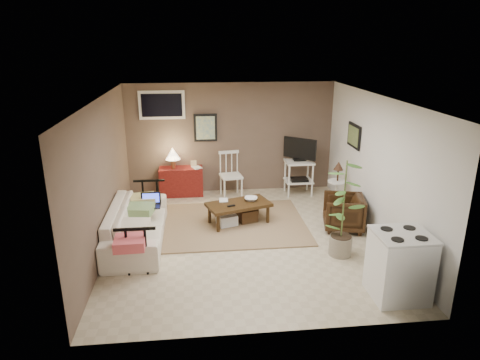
{
  "coord_description": "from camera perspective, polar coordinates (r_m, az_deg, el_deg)",
  "views": [
    {
      "loc": [
        -0.78,
        -6.63,
        3.27
      ],
      "look_at": [
        -0.03,
        0.35,
        0.95
      ],
      "focal_mm": 32.0,
      "sensor_mm": 36.0,
      "label": 1
    }
  ],
  "objects": [
    {
      "name": "bowl",
      "position": [
        7.93,
        1.48,
        -1.92
      ],
      "size": [
        0.24,
        0.1,
        0.24
      ],
      "primitive_type": "imported",
      "rotation": [
        0.0,
        0.0,
        -0.16
      ],
      "color": "#39250F",
      "rests_on": "coffee_table"
    },
    {
      "name": "red_console",
      "position": [
        9.39,
        -7.93,
        0.17
      ],
      "size": [
        0.93,
        0.41,
        1.08
      ],
      "color": "maroon",
      "rests_on": "floor"
    },
    {
      "name": "book_console",
      "position": [
        9.19,
        -6.32,
        2.24
      ],
      "size": [
        0.18,
        0.09,
        0.24
      ],
      "primitive_type": "imported",
      "rotation": [
        0.0,
        0.0,
        0.37
      ],
      "color": "#39250F",
      "rests_on": "red_console"
    },
    {
      "name": "side_table",
      "position": [
        8.64,
        12.87,
        -0.01
      ],
      "size": [
        0.37,
        0.37,
        1.0
      ],
      "color": "white",
      "rests_on": "floor"
    },
    {
      "name": "stove",
      "position": [
        6.06,
        20.5,
        -10.61
      ],
      "size": [
        0.71,
        0.66,
        0.92
      ],
      "color": "white",
      "rests_on": "floor"
    },
    {
      "name": "spindle_chair",
      "position": [
        9.21,
        -1.23,
        0.54
      ],
      "size": [
        0.5,
        0.5,
        0.98
      ],
      "color": "white",
      "rests_on": "floor"
    },
    {
      "name": "coffee_table",
      "position": [
        7.9,
        -0.23,
        -4.24
      ],
      "size": [
        1.26,
        0.91,
        0.43
      ],
      "color": "#39250F",
      "rests_on": "floor"
    },
    {
      "name": "sofa_end_rails",
      "position": [
        7.35,
        -12.64,
        -5.35
      ],
      "size": [
        0.6,
        2.22,
        0.75
      ],
      "primitive_type": null,
      "color": "black",
      "rests_on": "floor"
    },
    {
      "name": "art_right",
      "position": [
        8.43,
        14.97,
        5.72
      ],
      "size": [
        0.03,
        0.6,
        0.45
      ],
      "primitive_type": "cube",
      "color": "black"
    },
    {
      "name": "sofa_pillows",
      "position": [
        7.07,
        -13.55,
        -5.01
      ],
      "size": [
        0.43,
        2.11,
        0.15
      ],
      "primitive_type": null,
      "color": "beige",
      "rests_on": "sofa"
    },
    {
      "name": "sofa",
      "position": [
        7.35,
        -13.67,
        -4.94
      ],
      "size": [
        0.65,
        2.22,
        0.87
      ],
      "primitive_type": "imported",
      "rotation": [
        0.0,
        0.0,
        1.57
      ],
      "color": "white",
      "rests_on": "floor"
    },
    {
      "name": "window",
      "position": [
        9.23,
        -10.38,
        9.8
      ],
      "size": [
        0.96,
        0.03,
        0.6
      ],
      "primitive_type": "cube",
      "color": "white"
    },
    {
      "name": "book_table",
      "position": [
        7.92,
        -2.8,
        -2.03
      ],
      "size": [
        0.16,
        0.03,
        0.22
      ],
      "primitive_type": "imported",
      "rotation": [
        0.0,
        0.0,
        -0.05
      ],
      "color": "#39250F",
      "rests_on": "coffee_table"
    },
    {
      "name": "armchair",
      "position": [
        7.87,
        13.63,
        -4.02
      ],
      "size": [
        0.77,
        0.8,
        0.69
      ],
      "primitive_type": "imported",
      "rotation": [
        0.0,
        0.0,
        -1.8
      ],
      "color": "black",
      "rests_on": "floor"
    },
    {
      "name": "laptop",
      "position": [
        7.63,
        -11.81,
        -2.9
      ],
      "size": [
        0.34,
        0.25,
        0.23
      ],
      "color": "black",
      "rests_on": "sofa"
    },
    {
      "name": "potted_plant",
      "position": [
        6.75,
        13.64,
        -3.3
      ],
      "size": [
        0.4,
        0.4,
        1.58
      ],
      "color": "gray",
      "rests_on": "floor"
    },
    {
      "name": "art_back",
      "position": [
        9.29,
        -4.63,
        6.96
      ],
      "size": [
        0.5,
        0.03,
        0.6
      ],
      "primitive_type": "cube",
      "color": "black"
    },
    {
      "name": "rug",
      "position": [
        7.97,
        -0.98,
        -5.81
      ],
      "size": [
        2.66,
        2.13,
        0.03
      ],
      "primitive_type": "cube",
      "rotation": [
        0.0,
        0.0,
        0.0
      ],
      "color": "#906F54",
      "rests_on": "floor"
    },
    {
      "name": "tv_stand",
      "position": [
        9.38,
        7.9,
        2.01
      ],
      "size": [
        0.62,
        0.52,
        1.26
      ],
      "color": "white",
      "rests_on": "floor"
    },
    {
      "name": "floor",
      "position": [
        7.44,
        0.53,
        -7.77
      ],
      "size": [
        5.0,
        5.0,
        0.0
      ],
      "primitive_type": "plane",
      "color": "#C1B293",
      "rests_on": "ground"
    }
  ]
}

